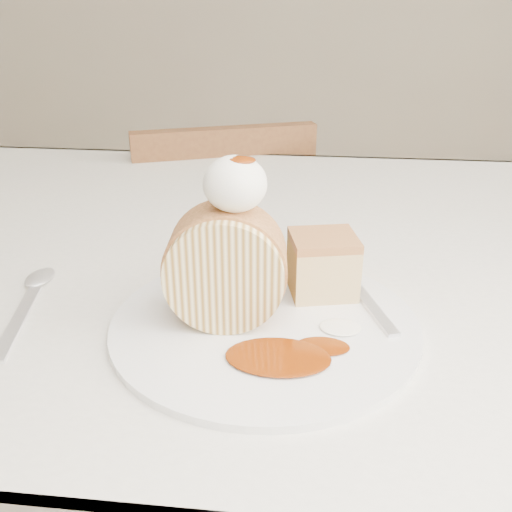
# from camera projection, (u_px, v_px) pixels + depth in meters

# --- Properties ---
(table) EXTENTS (1.40, 0.90, 0.75)m
(table) POSITION_uv_depth(u_px,v_px,m) (237.00, 298.00, 0.81)
(table) COLOR silver
(table) RESTS_ON ground
(chair_far) EXTENTS (0.49, 0.49, 0.81)m
(chair_far) POSITION_uv_depth(u_px,v_px,m) (220.00, 262.00, 1.38)
(chair_far) COLOR brown
(chair_far) RESTS_ON ground
(plate) EXTENTS (0.37, 0.37, 0.01)m
(plate) POSITION_uv_depth(u_px,v_px,m) (265.00, 324.00, 0.57)
(plate) COLOR white
(plate) RESTS_ON table
(roulade_slice) EXTENTS (0.12, 0.07, 0.11)m
(roulade_slice) POSITION_uv_depth(u_px,v_px,m) (225.00, 268.00, 0.55)
(roulade_slice) COLOR #F6E6AB
(roulade_slice) RESTS_ON plate
(cake_chunk) EXTENTS (0.08, 0.08, 0.06)m
(cake_chunk) POSITION_uv_depth(u_px,v_px,m) (323.00, 268.00, 0.61)
(cake_chunk) COLOR #CB814C
(cake_chunk) RESTS_ON plate
(whipped_cream) EXTENTS (0.06, 0.06, 0.05)m
(whipped_cream) POSITION_uv_depth(u_px,v_px,m) (235.00, 184.00, 0.52)
(whipped_cream) COLOR white
(whipped_cream) RESTS_ON roulade_slice
(caramel_drizzle) EXTENTS (0.03, 0.02, 0.01)m
(caramel_drizzle) POSITION_uv_depth(u_px,v_px,m) (239.00, 153.00, 0.50)
(caramel_drizzle) COLOR #6C2604
(caramel_drizzle) RESTS_ON whipped_cream
(caramel_pool) EXTENTS (0.11, 0.08, 0.00)m
(caramel_pool) POSITION_uv_depth(u_px,v_px,m) (278.00, 357.00, 0.51)
(caramel_pool) COLOR #6C2604
(caramel_pool) RESTS_ON plate
(fork) EXTENTS (0.08, 0.18, 0.00)m
(fork) POSITION_uv_depth(u_px,v_px,m) (368.00, 302.00, 0.60)
(fork) COLOR silver
(fork) RESTS_ON plate
(spoon) EXTENTS (0.06, 0.18, 0.00)m
(spoon) POSITION_uv_depth(u_px,v_px,m) (18.00, 321.00, 0.58)
(spoon) COLOR silver
(spoon) RESTS_ON table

